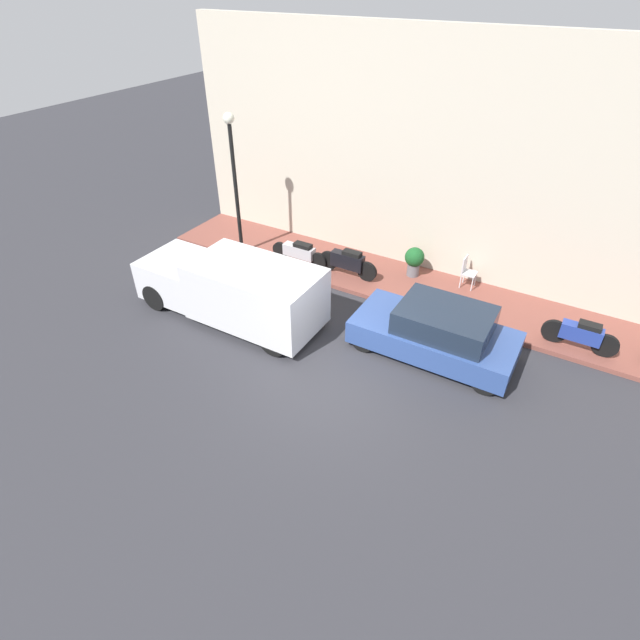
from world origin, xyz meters
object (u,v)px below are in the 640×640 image
object	(u,v)px
parked_car	(437,332)
cafe_chair	(467,270)
scooter_silver	(299,252)
motorcycle_blue	(581,334)
potted_plant	(414,260)
streetlamp	(234,166)
delivery_van	(231,288)
motorcycle_black	(348,262)

from	to	relation	value
parked_car	cafe_chair	xyz separation A→B (m)	(3.29, 0.25, 0.02)
scooter_silver	cafe_chair	world-z (taller)	cafe_chair
motorcycle_blue	cafe_chair	distance (m)	3.61
scooter_silver	potted_plant	size ratio (longest dim) A/B	2.15
parked_car	motorcycle_blue	distance (m)	3.54
motorcycle_blue	streetlamp	bearing A→B (deg)	90.62
delivery_van	cafe_chair	distance (m)	6.78
motorcycle_blue	scooter_silver	world-z (taller)	motorcycle_blue
motorcycle_black	cafe_chair	world-z (taller)	cafe_chair
scooter_silver	potted_plant	distance (m)	3.57
potted_plant	cafe_chair	world-z (taller)	cafe_chair
cafe_chair	motorcycle_black	bearing A→B (deg)	109.67
motorcycle_black	streetlamp	xyz separation A→B (m)	(-0.41, 3.73, 2.41)
motorcycle_black	streetlamp	size ratio (longest dim) A/B	0.44
parked_car	potted_plant	world-z (taller)	parked_car
delivery_van	streetlamp	world-z (taller)	streetlamp
delivery_van	parked_car	bearing A→B (deg)	-76.89
motorcycle_black	potted_plant	distance (m)	2.00
delivery_van	motorcycle_black	world-z (taller)	delivery_van
motorcycle_blue	cafe_chair	xyz separation A→B (m)	(1.48, 3.29, 0.11)
delivery_van	motorcycle_blue	distance (m)	8.88
potted_plant	scooter_silver	bearing A→B (deg)	107.93
delivery_van	motorcycle_blue	world-z (taller)	delivery_van
streetlamp	cafe_chair	bearing A→B (deg)	-77.26
streetlamp	cafe_chair	distance (m)	7.57
delivery_van	cafe_chair	xyz separation A→B (m)	(4.52, -5.04, -0.24)
scooter_silver	motorcycle_black	xyz separation A→B (m)	(0.10, -1.67, 0.06)
potted_plant	cafe_chair	size ratio (longest dim) A/B	0.97
motorcycle_blue	scooter_silver	xyz separation A→B (m)	(0.20, 8.26, -0.04)
cafe_chair	motorcycle_blue	bearing A→B (deg)	-114.13
parked_car	cafe_chair	world-z (taller)	parked_car
scooter_silver	potted_plant	bearing A→B (deg)	-72.07
motorcycle_blue	motorcycle_black	size ratio (longest dim) A/B	0.92
scooter_silver	potted_plant	world-z (taller)	potted_plant
potted_plant	cafe_chair	xyz separation A→B (m)	(0.18, -1.56, -0.00)
parked_car	streetlamp	world-z (taller)	streetlamp
motorcycle_black	potted_plant	xyz separation A→B (m)	(1.00, -1.73, 0.08)
parked_car	delivery_van	size ratio (longest dim) A/B	0.75
delivery_van	motorcycle_black	size ratio (longest dim) A/B	2.69
cafe_chair	delivery_van	bearing A→B (deg)	131.87
motorcycle_black	streetlamp	world-z (taller)	streetlamp
delivery_van	motorcycle_blue	bearing A→B (deg)	-69.94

